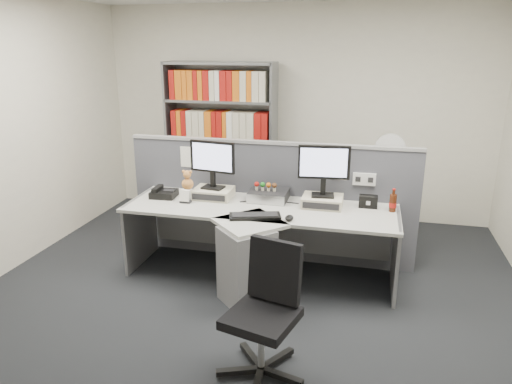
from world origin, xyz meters
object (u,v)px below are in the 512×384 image
(monitor_right, at_px, (324,166))
(cola_bottle, at_px, (393,203))
(desktop_pc, at_px, (269,195))
(keyboard, at_px, (255,216))
(monitor_left, at_px, (212,161))
(desk_calendar, at_px, (185,197))
(mouse, at_px, (289,218))
(office_chair, at_px, (266,307))
(filing_cabinet, at_px, (385,213))
(desk, at_px, (255,241))
(shelving_unit, at_px, (221,143))
(desk_fan, at_px, (390,153))
(desk_phone, at_px, (163,193))
(speaker, at_px, (368,201))

(monitor_right, xyz_separation_m, cola_bottle, (0.65, 0.01, -0.31))
(desktop_pc, distance_m, keyboard, 0.52)
(monitor_left, xyz_separation_m, keyboard, (0.54, -0.45, -0.37))
(desk_calendar, bearing_deg, mouse, -12.71)
(mouse, height_order, office_chair, office_chair)
(desk_calendar, height_order, filing_cabinet, desk_calendar)
(desk, xyz_separation_m, shelving_unit, (-0.90, 1.85, 0.52))
(desk_fan, bearing_deg, desktop_pc, -140.89)
(keyboard, relative_size, mouse, 4.13)
(keyboard, bearing_deg, desk, 105.83)
(mouse, xyz_separation_m, desk_phone, (-1.36, 0.36, 0.02))
(desk_fan, bearing_deg, desk, -130.62)
(keyboard, xyz_separation_m, shelving_unit, (-0.92, 1.92, 0.24))
(monitor_right, bearing_deg, desk_calendar, -170.96)
(cola_bottle, relative_size, shelving_unit, 0.11)
(desk, relative_size, mouse, 22.00)
(desk_phone, xyz_separation_m, office_chair, (1.40, -1.46, -0.27))
(monitor_right, distance_m, desk_fan, 1.19)
(shelving_unit, relative_size, filing_cabinet, 2.86)
(monitor_right, distance_m, keyboard, 0.81)
(desktop_pc, relative_size, desk_fan, 0.66)
(desk, bearing_deg, monitor_left, 143.83)
(speaker, bearing_deg, office_chair, -111.27)
(cola_bottle, distance_m, office_chair, 1.80)
(office_chair, bearing_deg, shelving_unit, 112.83)
(monitor_right, bearing_deg, desk_phone, -176.73)
(monitor_left, relative_size, desk_phone, 1.86)
(monitor_right, height_order, cola_bottle, monitor_right)
(desk, bearing_deg, desktop_pc, 85.61)
(keyboard, distance_m, desk_fan, 1.91)
(desktop_pc, bearing_deg, desk_fan, 39.11)
(speaker, xyz_separation_m, office_chair, (-0.63, -1.62, -0.28))
(desk, distance_m, desk_fan, 1.94)
(desk, distance_m, cola_bottle, 1.33)
(cola_bottle, bearing_deg, desk_calendar, -173.77)
(monitor_right, distance_m, filing_cabinet, 1.42)
(office_chair, bearing_deg, monitor_right, 82.48)
(desktop_pc, bearing_deg, desk_phone, -171.44)
(cola_bottle, height_order, desk_fan, desk_fan)
(desk_fan, bearing_deg, cola_bottle, -88.60)
(desktop_pc, bearing_deg, desk_calendar, -160.32)
(keyboard, relative_size, desk_fan, 0.86)
(monitor_left, height_order, monitor_right, monitor_right)
(desk_calendar, bearing_deg, desk_fan, 32.25)
(keyboard, bearing_deg, shelving_unit, 115.61)
(desktop_pc, height_order, shelving_unit, shelving_unit)
(monitor_left, relative_size, office_chair, 0.52)
(desk, bearing_deg, shelving_unit, 115.96)
(mouse, bearing_deg, filing_cabinet, 59.42)
(desk_phone, distance_m, cola_bottle, 2.25)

